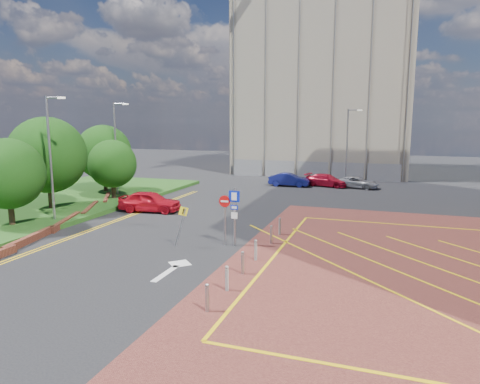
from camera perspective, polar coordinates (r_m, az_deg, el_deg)
The scene contains 19 objects.
ground at distance 22.75m, azimuth -2.78°, elevation -7.76°, with size 140.00×140.00×0.00m, color black.
grass_bed at distance 37.50m, azimuth -25.62°, elevation -1.58°, with size 14.00×32.00×0.30m, color #224D18.
retaining_wall at distance 30.46m, azimuth -22.48°, elevation -3.65°, with size 6.06×20.33×0.40m.
tree_a at distance 30.05m, azimuth -28.55°, elevation 2.15°, with size 4.40×4.40×5.41m.
tree_b at distance 34.55m, azimuth -24.27°, elevation 4.49°, with size 5.60×5.60×6.74m.
tree_c at distance 37.25m, azimuth -16.66°, elevation 3.62°, with size 4.00×4.00×4.90m.
tree_d at distance 41.37m, azimuth -17.71°, elevation 5.06°, with size 5.00×5.00×6.08m.
lamp_left_near at distance 30.24m, azimuth -23.90°, elevation 4.73°, with size 1.53×0.16×8.00m.
lamp_left_far at distance 39.30m, azimuth -16.18°, elevation 6.07°, with size 1.53×0.16×8.00m.
lamp_back at distance 48.41m, azimuth 14.17°, elevation 6.38°, with size 1.53×0.16×8.00m.
sign_cluster at distance 23.04m, azimuth -1.24°, elevation -2.50°, with size 1.17×0.12×3.20m.
warning_sign at distance 23.05m, azimuth -7.81°, elevation -3.92°, with size 0.81×0.43×2.24m.
bollard_row at distance 20.38m, azimuth 1.56°, elevation -8.43°, with size 0.14×11.14×0.90m.
construction_building at distance 60.88m, azimuth 11.46°, elevation 13.31°, with size 21.20×19.20×22.00m, color gray.
construction_fence at distance 51.01m, azimuth 10.75°, elevation 2.85°, with size 21.60×0.06×2.00m, color gray.
car_red_left at distance 32.67m, azimuth -11.94°, elevation -1.23°, with size 1.85×4.61×1.57m, color red.
car_blue_back at distance 44.74m, azimuth 6.56°, elevation 1.64°, with size 1.45×4.17×1.37m, color navy.
car_red_back at distance 45.20m, azimuth 11.49°, elevation 1.54°, with size 1.81×4.45×1.29m, color #B30F27.
car_silver_back at distance 44.88m, azimuth 15.41°, elevation 1.24°, with size 1.91×4.13×1.15m, color #AAABB2.
Camera 1 is at (8.02, -20.19, 6.73)m, focal length 32.00 mm.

